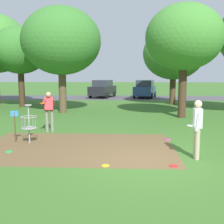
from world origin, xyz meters
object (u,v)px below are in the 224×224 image
disc_golf_basket (27,122)px  tree_far_center (20,50)px  frisbee_mid_grass (173,166)px  frisbee_by_tee (168,140)px  tree_near_left (174,54)px  frisbee_near_basket (106,166)px  player_foreground_watching (49,109)px  parked_car_center_left (145,89)px  tree_mid_center (184,38)px  parked_car_leftmost (103,89)px  frisbee_far_right (9,152)px  tree_near_right (61,41)px  player_throwing (197,126)px

disc_golf_basket → tree_far_center: tree_far_center is taller
frisbee_mid_grass → frisbee_by_tee: bearing=84.2°
disc_golf_basket → frisbee_by_tee: (5.08, 0.72, -0.74)m
tree_near_left → tree_far_center: tree_near_left is taller
frisbee_near_basket → tree_near_left: 16.80m
player_foreground_watching → parked_car_center_left: bearing=73.5°
tree_mid_center → tree_far_center: 12.03m
disc_golf_basket → parked_car_leftmost: bearing=86.9°
parked_car_center_left → player_foreground_watching: bearing=-106.5°
frisbee_mid_grass → tree_far_center: bearing=124.1°
player_foreground_watching → frisbee_mid_grass: (4.53, -4.34, -0.98)m
disc_golf_basket → parked_car_leftmost: 20.03m
frisbee_mid_grass → parked_car_center_left: (0.77, 22.26, 0.91)m
disc_golf_basket → frisbee_mid_grass: disc_golf_basket is taller
player_foreground_watching → frisbee_far_right: 3.36m
tree_near_right → tree_far_center: (-3.80, 3.04, -0.29)m
player_throwing → parked_car_center_left: (-0.01, 21.50, -0.05)m
player_throwing → player_foreground_watching: bearing=146.0°
tree_mid_center → tree_far_center: (-11.02, 4.83, -0.25)m
parked_car_leftmost → frisbee_far_right: bearing=-93.4°
player_throwing → parked_car_center_left: 21.50m
player_foreground_watching → tree_near_left: size_ratio=0.28×
player_foreground_watching → frisbee_near_basket: (2.71, -4.40, -0.98)m
player_throwing → tree_near_right: 11.94m
tree_far_center → parked_car_leftmost: bearing=58.7°
disc_golf_basket → player_foreground_watching: bearing=83.3°
disc_golf_basket → tree_mid_center: 9.88m
tree_near_left → frisbee_far_right: bearing=-117.4°
frisbee_mid_grass → parked_car_leftmost: parked_car_leftmost is taller
tree_near_left → tree_near_right: tree_near_right is taller
frisbee_by_tee → frisbee_far_right: same height
frisbee_far_right → parked_car_center_left: bearing=74.8°
tree_mid_center → frisbee_near_basket: bearing=-113.2°
disc_golf_basket → player_foreground_watching: (0.24, 2.00, 0.23)m
player_foreground_watching → player_throwing: (5.31, -3.58, -0.02)m
frisbee_far_right → tree_near_right: bearing=92.1°
tree_near_right → frisbee_far_right: bearing=-87.9°
frisbee_mid_grass → parked_car_center_left: size_ratio=0.05×
parked_car_leftmost → frisbee_near_basket: bearing=-85.2°
player_foreground_watching → tree_far_center: tree_far_center is taller
player_foreground_watching → tree_near_right: tree_near_right is taller
parked_car_center_left → tree_mid_center: bearing=-85.2°
parked_car_leftmost → parked_car_center_left: size_ratio=1.00×
tree_near_left → parked_car_leftmost: size_ratio=1.36×
player_foreground_watching → tree_mid_center: size_ratio=0.27×
player_throwing → frisbee_near_basket: (-2.60, -0.82, -0.96)m
tree_near_right → parked_car_center_left: 13.79m
disc_golf_basket → frisbee_mid_grass: bearing=-26.1°
tree_near_left → frisbee_near_basket: bearing=-105.5°
frisbee_mid_grass → frisbee_far_right: same height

